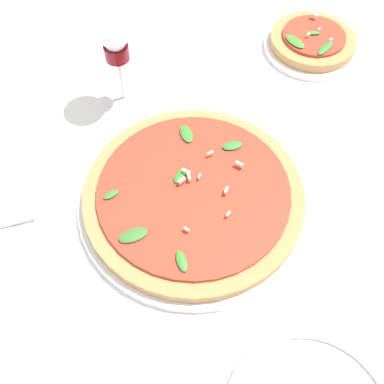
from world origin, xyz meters
TOP-DOWN VIEW (x-y plane):
  - ground_plane at (0.00, 0.00)m, footprint 6.00×6.00m
  - pizza_arugula_main at (0.00, -0.01)m, footprint 0.35×0.35m
  - pizza_personal_side at (-0.36, -0.25)m, footprint 0.19×0.19m
  - wine_glass at (0.03, -0.26)m, footprint 0.08×0.08m

SIDE VIEW (x-z plane):
  - ground_plane at x=0.00m, z-range 0.00..0.00m
  - pizza_personal_side at x=-0.36m, z-range -0.01..0.04m
  - pizza_arugula_main at x=0.00m, z-range -0.01..0.04m
  - wine_glass at x=0.03m, z-range 0.03..0.20m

